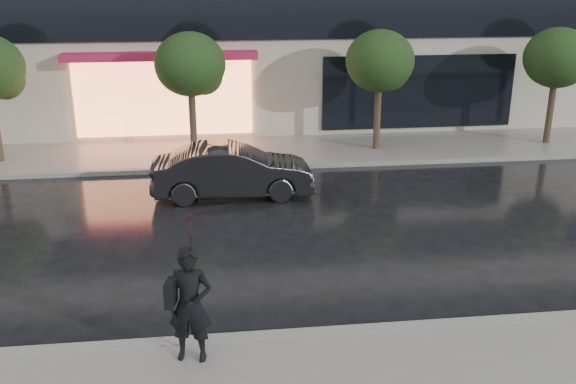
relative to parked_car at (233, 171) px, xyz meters
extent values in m
plane|color=black|center=(1.91, -6.19, -0.70)|extent=(120.00, 120.00, 0.00)
cube|color=slate|center=(1.91, 4.06, -0.64)|extent=(60.00, 3.50, 0.12)
cube|color=gray|center=(1.91, -7.19, -0.63)|extent=(60.00, 0.25, 0.14)
cube|color=gray|center=(1.91, 2.31, -0.63)|extent=(60.00, 0.25, 0.14)
cube|color=black|center=(1.91, 5.75, 3.60)|extent=(28.00, 0.12, 1.60)
cube|color=#FF8C59|center=(-2.09, 5.73, 0.90)|extent=(6.00, 0.10, 2.60)
cube|color=#AB1A41|center=(-2.09, 5.40, 2.35)|extent=(6.40, 0.70, 0.25)
cube|color=black|center=(6.91, 5.75, 0.90)|extent=(7.00, 0.10, 2.60)
sphere|color=black|center=(-6.69, 4.01, 1.90)|extent=(1.20, 1.20, 1.20)
cylinder|color=#33261C|center=(-1.09, 3.81, 0.40)|extent=(0.22, 0.22, 2.20)
ellipsoid|color=black|center=(-1.09, 3.81, 2.30)|extent=(2.20, 2.20, 1.98)
sphere|color=black|center=(-0.69, 4.01, 1.90)|extent=(1.20, 1.20, 1.20)
cylinder|color=#33261C|center=(4.91, 3.81, 0.40)|extent=(0.22, 0.22, 2.20)
ellipsoid|color=black|center=(4.91, 3.81, 2.30)|extent=(2.20, 2.20, 1.98)
sphere|color=black|center=(5.31, 4.01, 1.90)|extent=(1.20, 1.20, 1.20)
cylinder|color=#33261C|center=(10.91, 3.81, 0.40)|extent=(0.22, 0.22, 2.20)
ellipsoid|color=black|center=(10.91, 3.81, 2.30)|extent=(2.20, 2.20, 1.98)
sphere|color=black|center=(11.31, 4.01, 1.90)|extent=(1.20, 1.20, 1.20)
imported|color=black|center=(0.00, 0.00, 0.00)|extent=(4.28, 1.50, 1.41)
imported|color=black|center=(-0.93, -7.69, 0.34)|extent=(0.75, 0.57, 1.86)
imported|color=#350920|center=(-0.87, -7.71, 1.46)|extent=(0.96, 0.97, 0.75)
cylinder|color=black|center=(-0.87, -7.71, 1.03)|extent=(0.02, 0.02, 0.93)
cube|color=black|center=(-1.21, -7.70, 0.57)|extent=(0.19, 0.36, 0.40)
camera|label=1|loc=(-0.49, -16.34, 5.18)|focal=40.00mm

